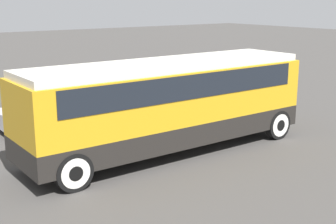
{
  "coord_description": "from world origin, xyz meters",
  "views": [
    {
      "loc": [
        -8.79,
        -11.93,
        4.97
      ],
      "look_at": [
        0.0,
        0.0,
        1.36
      ],
      "focal_mm": 50.0,
      "sensor_mm": 36.0,
      "label": 1
    }
  ],
  "objects": [
    {
      "name": "parked_car_mid",
      "position": [
        -0.14,
        8.54,
        0.7
      ],
      "size": [
        4.53,
        1.89,
        1.41
      ],
      "color": "#2D5638",
      "rests_on": "ground_plane"
    },
    {
      "name": "tour_bus",
      "position": [
        0.1,
        -0.0,
        1.83
      ],
      "size": [
        9.9,
        2.61,
        3.03
      ],
      "color": "black",
      "rests_on": "ground_plane"
    },
    {
      "name": "ground_plane",
      "position": [
        0.0,
        0.0,
        0.0
      ],
      "size": [
        120.0,
        120.0,
        0.0
      ],
      "primitive_type": "plane",
      "color": "#423F3D"
    },
    {
      "name": "parked_car_far",
      "position": [
        -1.79,
        5.23,
        0.7
      ],
      "size": [
        4.35,
        1.89,
        1.44
      ],
      "color": "#BCBCC1",
      "rests_on": "ground_plane"
    },
    {
      "name": "parked_car_near",
      "position": [
        3.25,
        5.97,
        0.66
      ],
      "size": [
        4.21,
        1.79,
        1.29
      ],
      "color": "#7A6B5B",
      "rests_on": "ground_plane"
    }
  ]
}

